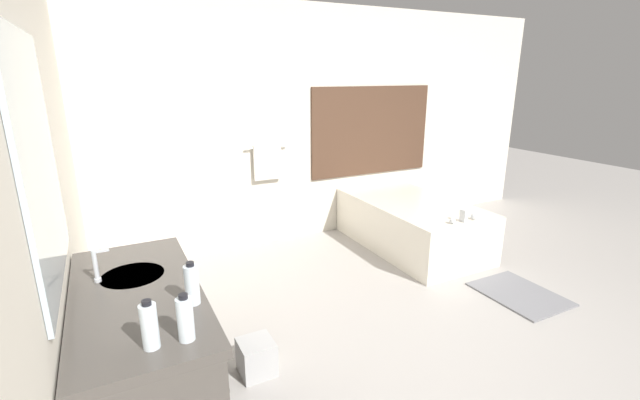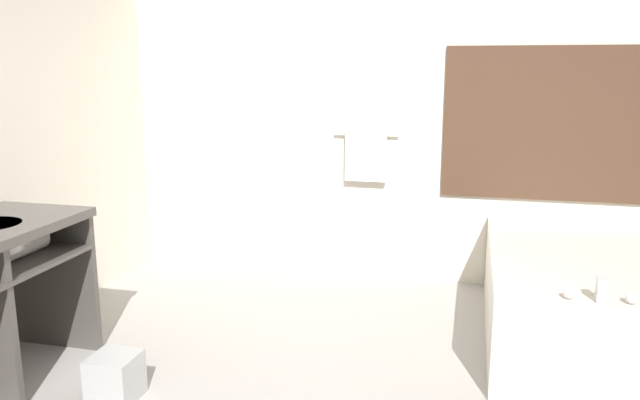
# 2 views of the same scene
# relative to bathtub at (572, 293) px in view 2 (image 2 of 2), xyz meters

# --- Properties ---
(wall_back_with_blinds) EXTENTS (7.40, 0.13, 2.70)m
(wall_back_with_blinds) POSITION_rel_bathtub_xyz_m (-1.09, 0.92, 1.05)
(wall_back_with_blinds) COLOR silver
(wall_back_with_blinds) RESTS_ON ground_plane
(bathtub) EXTENTS (0.99, 1.75, 0.66)m
(bathtub) POSITION_rel_bathtub_xyz_m (0.00, 0.00, 0.00)
(bathtub) COLOR silver
(bathtub) RESTS_ON ground_plane
(waste_bin) EXTENTS (0.23, 0.23, 0.24)m
(waste_bin) POSITION_rel_bathtub_xyz_m (-2.32, -1.30, -0.18)
(waste_bin) COLOR #B2B2B2
(waste_bin) RESTS_ON ground_plane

